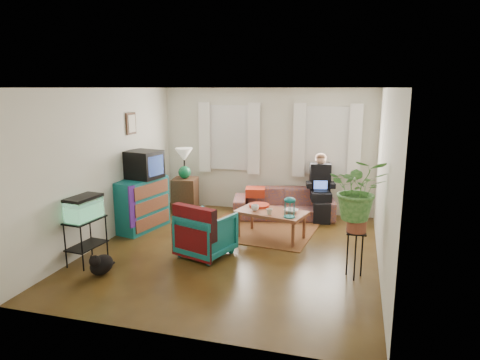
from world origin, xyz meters
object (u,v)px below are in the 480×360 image
(aquarium_stand, at_px, (87,241))
(plant_stand, at_px, (355,255))
(dresser, at_px, (141,204))
(side_table, at_px, (185,195))
(sofa, at_px, (284,199))
(coffee_table, at_px, (271,225))
(armchair, at_px, (206,232))

(aquarium_stand, height_order, plant_stand, aquarium_stand)
(dresser, bearing_deg, side_table, 87.64)
(dresser, xyz_separation_m, plant_stand, (3.89, -1.12, -0.14))
(side_table, height_order, aquarium_stand, side_table)
(side_table, height_order, plant_stand, side_table)
(sofa, distance_m, dresser, 2.84)
(side_table, height_order, dresser, dresser)
(aquarium_stand, distance_m, coffee_table, 3.06)
(sofa, relative_size, dresser, 1.90)
(coffee_table, height_order, plant_stand, plant_stand)
(aquarium_stand, xyz_separation_m, coffee_table, (2.47, 1.81, -0.10))
(dresser, xyz_separation_m, coffee_table, (2.46, 0.14, -0.23))
(sofa, relative_size, side_table, 2.81)
(sofa, height_order, plant_stand, sofa)
(plant_stand, bearing_deg, aquarium_stand, -172.01)
(side_table, xyz_separation_m, aquarium_stand, (-0.35, -2.99, -0.02))
(aquarium_stand, relative_size, armchair, 0.90)
(sofa, bearing_deg, plant_stand, -72.45)
(sofa, relative_size, plant_stand, 3.00)
(dresser, distance_m, armchair, 1.85)
(armchair, bearing_deg, aquarium_stand, 44.35)
(sofa, distance_m, side_table, 2.12)
(side_table, relative_size, coffee_table, 0.60)
(sofa, bearing_deg, dresser, -161.95)
(side_table, bearing_deg, armchair, -60.00)
(side_table, height_order, armchair, armchair)
(armchair, bearing_deg, coffee_table, -110.27)
(sofa, xyz_separation_m, plant_stand, (1.43, -2.54, -0.06))
(side_table, xyz_separation_m, coffee_table, (2.12, -1.18, -0.11))
(side_table, bearing_deg, dresser, -104.44)
(sofa, relative_size, armchair, 2.64)
(dresser, distance_m, coffee_table, 2.47)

